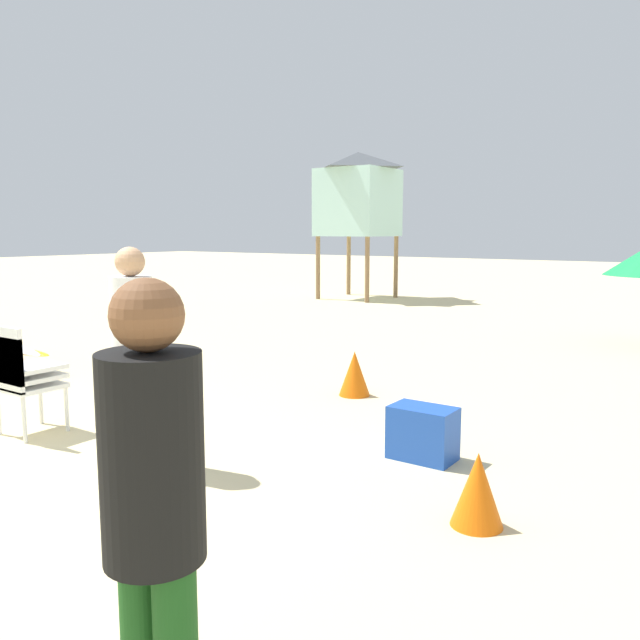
{
  "coord_description": "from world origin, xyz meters",
  "views": [
    {
      "loc": [
        4.72,
        -2.03,
        1.85
      ],
      "look_at": [
        0.87,
        3.5,
        0.93
      ],
      "focal_mm": 36.56,
      "sensor_mm": 36.0,
      "label": 1
    }
  ],
  "objects_px": {
    "stacked_plastic_chairs": "(20,371)",
    "cooler_box": "(423,433)",
    "lifeguard_near_left": "(154,511)",
    "lifeguard_near_center": "(133,341)",
    "traffic_cone_far": "(477,489)",
    "traffic_cone_near": "(355,373)",
    "lifeguard_tower": "(358,194)"
  },
  "relations": [
    {
      "from": "lifeguard_tower",
      "to": "traffic_cone_near",
      "type": "xyz_separation_m",
      "value": [
        5.63,
        -9.18,
        -2.59
      ]
    },
    {
      "from": "traffic_cone_far",
      "to": "cooler_box",
      "type": "distance_m",
      "value": 1.23
    },
    {
      "from": "stacked_plastic_chairs",
      "to": "cooler_box",
      "type": "bearing_deg",
      "value": 25.02
    },
    {
      "from": "cooler_box",
      "to": "lifeguard_near_center",
      "type": "bearing_deg",
      "value": -141.65
    },
    {
      "from": "lifeguard_near_center",
      "to": "lifeguard_tower",
      "type": "relative_size",
      "value": 0.44
    },
    {
      "from": "lifeguard_near_left",
      "to": "lifeguard_tower",
      "type": "distance_m",
      "value": 16.23
    },
    {
      "from": "stacked_plastic_chairs",
      "to": "lifeguard_tower",
      "type": "height_order",
      "value": "lifeguard_tower"
    },
    {
      "from": "lifeguard_near_left",
      "to": "lifeguard_tower",
      "type": "height_order",
      "value": "lifeguard_tower"
    },
    {
      "from": "stacked_plastic_chairs",
      "to": "traffic_cone_near",
      "type": "xyz_separation_m",
      "value": [
        1.7,
        2.98,
        -0.35
      ]
    },
    {
      "from": "stacked_plastic_chairs",
      "to": "traffic_cone_near",
      "type": "bearing_deg",
      "value": 60.27
    },
    {
      "from": "lifeguard_near_left",
      "to": "cooler_box",
      "type": "height_order",
      "value": "lifeguard_near_left"
    },
    {
      "from": "lifeguard_tower",
      "to": "traffic_cone_far",
      "type": "distance_m",
      "value": 14.29
    },
    {
      "from": "lifeguard_near_center",
      "to": "cooler_box",
      "type": "relative_size",
      "value": 3.31
    },
    {
      "from": "lifeguard_near_center",
      "to": "traffic_cone_far",
      "type": "distance_m",
      "value": 2.78
    },
    {
      "from": "stacked_plastic_chairs",
      "to": "cooler_box",
      "type": "relative_size",
      "value": 1.95
    },
    {
      "from": "lifeguard_near_center",
      "to": "lifeguard_tower",
      "type": "xyz_separation_m",
      "value": [
        -5.38,
        12.07,
        1.84
      ]
    },
    {
      "from": "lifeguard_tower",
      "to": "lifeguard_near_center",
      "type": "bearing_deg",
      "value": -65.96
    },
    {
      "from": "lifeguard_tower",
      "to": "cooler_box",
      "type": "xyz_separation_m",
      "value": [
        7.19,
        -10.64,
        -2.63
      ]
    },
    {
      "from": "stacked_plastic_chairs",
      "to": "lifeguard_tower",
      "type": "bearing_deg",
      "value": 107.9
    },
    {
      "from": "lifeguard_tower",
      "to": "traffic_cone_far",
      "type": "height_order",
      "value": "lifeguard_tower"
    },
    {
      "from": "lifeguard_near_center",
      "to": "lifeguard_tower",
      "type": "bearing_deg",
      "value": 114.04
    },
    {
      "from": "lifeguard_tower",
      "to": "traffic_cone_near",
      "type": "bearing_deg",
      "value": -58.51
    },
    {
      "from": "lifeguard_near_left",
      "to": "lifeguard_near_center",
      "type": "relative_size",
      "value": 0.99
    },
    {
      "from": "stacked_plastic_chairs",
      "to": "lifeguard_near_center",
      "type": "distance_m",
      "value": 1.51
    },
    {
      "from": "lifeguard_near_left",
      "to": "lifeguard_near_center",
      "type": "distance_m",
      "value": 3.21
    },
    {
      "from": "lifeguard_near_left",
      "to": "lifeguard_tower",
      "type": "bearing_deg",
      "value": 119.38
    },
    {
      "from": "lifeguard_near_center",
      "to": "lifeguard_tower",
      "type": "height_order",
      "value": "lifeguard_tower"
    },
    {
      "from": "traffic_cone_near",
      "to": "traffic_cone_far",
      "type": "distance_m",
      "value": 3.36
    },
    {
      "from": "lifeguard_tower",
      "to": "cooler_box",
      "type": "relative_size",
      "value": 7.56
    },
    {
      "from": "lifeguard_near_left",
      "to": "traffic_cone_far",
      "type": "xyz_separation_m",
      "value": [
        0.1,
        2.5,
        -0.75
      ]
    },
    {
      "from": "lifeguard_near_center",
      "to": "traffic_cone_far",
      "type": "height_order",
      "value": "lifeguard_near_center"
    },
    {
      "from": "stacked_plastic_chairs",
      "to": "lifeguard_near_left",
      "type": "relative_size",
      "value": 0.59
    }
  ]
}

